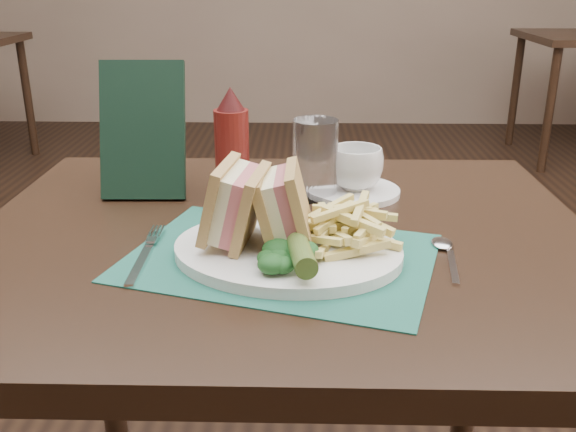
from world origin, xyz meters
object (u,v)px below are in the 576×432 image
object	(u,v)px
plate	(287,251)
sandwich_half_b	(267,205)
placemat	(281,257)
check_presenter	(143,130)
ketchup_bottle	(232,146)
coffee_cup	(356,168)
saucer	(355,191)
sandwich_half_a	(219,202)
drinking_glass	(315,159)

from	to	relation	value
plate	sandwich_half_b	world-z (taller)	sandwich_half_b
placemat	check_presenter	world-z (taller)	check_presenter
placemat	check_presenter	xyz separation A→B (m)	(-0.23, 0.25, 0.11)
sandwich_half_b	placemat	bearing A→B (deg)	-34.24
sandwich_half_b	ketchup_bottle	distance (m)	0.22
coffee_cup	saucer	bearing A→B (deg)	0.00
sandwich_half_a	drinking_glass	bearing A→B (deg)	68.50
plate	sandwich_half_a	distance (m)	0.11
sandwich_half_a	drinking_glass	xyz separation A→B (m)	(0.13, 0.23, -0.01)
placemat	coffee_cup	distance (m)	0.29
saucer	ketchup_bottle	bearing A→B (deg)	-169.01
sandwich_half_a	coffee_cup	distance (m)	0.31
saucer	ketchup_bottle	size ratio (longest dim) A/B	0.81
placemat	sandwich_half_b	size ratio (longest dim) A/B	3.78
placemat	sandwich_half_b	xyz separation A→B (m)	(-0.02, 0.01, 0.07)
sandwich_half_a	ketchup_bottle	world-z (taller)	ketchup_bottle
saucer	ketchup_bottle	distance (m)	0.22
coffee_cup	check_presenter	distance (m)	0.35
placemat	ketchup_bottle	distance (m)	0.25
saucer	check_presenter	xyz separation A→B (m)	(-0.35, -0.01, 0.10)
drinking_glass	check_presenter	world-z (taller)	check_presenter
sandwich_half_b	check_presenter	size ratio (longest dim) A/B	0.46
plate	ketchup_bottle	distance (m)	0.25
sandwich_half_b	ketchup_bottle	world-z (taller)	ketchup_bottle
placemat	coffee_cup	xyz separation A→B (m)	(0.12, 0.26, 0.04)
placemat	drinking_glass	size ratio (longest dim) A/B	2.99
sandwich_half_a	drinking_glass	world-z (taller)	drinking_glass
check_presenter	sandwich_half_a	bearing A→B (deg)	-58.84
plate	check_presenter	size ratio (longest dim) A/B	1.34
placemat	sandwich_half_a	world-z (taller)	sandwich_half_a
coffee_cup	drinking_glass	size ratio (longest dim) A/B	0.69
plate	sandwich_half_a	xyz separation A→B (m)	(-0.09, 0.01, 0.06)
placemat	plate	world-z (taller)	plate
saucer	ketchup_bottle	world-z (taller)	ketchup_bottle
sandwich_half_a	ketchup_bottle	xyz separation A→B (m)	(-0.00, 0.20, 0.02)
plate	drinking_glass	world-z (taller)	drinking_glass
coffee_cup	ketchup_bottle	xyz separation A→B (m)	(-0.20, -0.04, 0.05)
plate	check_presenter	xyz separation A→B (m)	(-0.24, 0.25, 0.10)
sandwich_half_b	drinking_glass	world-z (taller)	drinking_glass
sandwich_half_b	sandwich_half_a	bearing A→B (deg)	178.97
sandwich_half_a	saucer	world-z (taller)	sandwich_half_a
saucer	sandwich_half_b	bearing A→B (deg)	-118.67
sandwich_half_a	ketchup_bottle	size ratio (longest dim) A/B	0.58
placemat	plate	size ratio (longest dim) A/B	1.30
check_presenter	ketchup_bottle	bearing A→B (deg)	-14.33
drinking_glass	ketchup_bottle	world-z (taller)	ketchup_bottle
plate	sandwich_half_b	bearing A→B (deg)	167.98
drinking_glass	check_presenter	distance (m)	0.28
drinking_glass	ketchup_bottle	size ratio (longest dim) A/B	0.70
saucer	drinking_glass	xyz separation A→B (m)	(-0.07, -0.02, 0.06)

